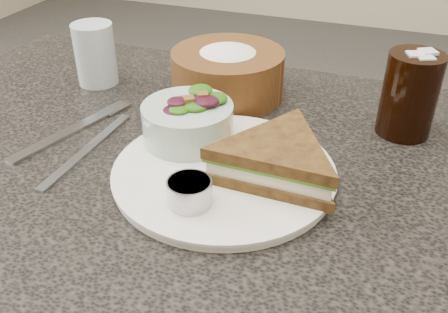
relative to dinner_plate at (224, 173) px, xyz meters
name	(u,v)px	position (x,y,z in m)	size (l,w,h in m)	color
dinner_plate	(224,173)	(0.00, 0.00, 0.00)	(0.28, 0.28, 0.01)	white
sandwich	(277,160)	(0.07, 0.01, 0.03)	(0.18, 0.18, 0.05)	brown
salad_bowl	(188,116)	(-0.07, 0.05, 0.04)	(0.12, 0.12, 0.07)	#A8BDB2
dressing_ramekin	(190,193)	(-0.01, -0.08, 0.02)	(0.05, 0.05, 0.03)	#A4A6AD
orange_wedge	(263,136)	(0.03, 0.07, 0.02)	(0.06, 0.06, 0.03)	#FF5A0F
fork	(67,133)	(-0.25, 0.02, 0.00)	(0.02, 0.19, 0.01)	gray
knife	(88,149)	(-0.20, -0.01, 0.00)	(0.01, 0.20, 0.00)	#A3A7B1
bread_basket	(228,66)	(-0.07, 0.22, 0.05)	(0.18, 0.18, 0.10)	brown
cola_glass	(410,91)	(0.20, 0.19, 0.06)	(0.08, 0.08, 0.13)	black
water_glass	(95,54)	(-0.30, 0.19, 0.05)	(0.07, 0.07, 0.10)	#B2C2C9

